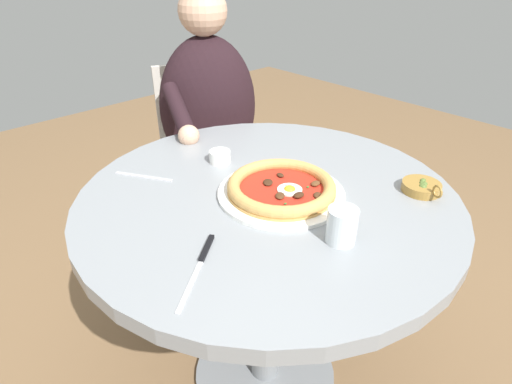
{
  "coord_description": "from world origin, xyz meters",
  "views": [
    {
      "loc": [
        0.66,
        0.65,
        1.28
      ],
      "look_at": [
        0.03,
        -0.01,
        0.74
      ],
      "focal_mm": 29.27,
      "sensor_mm": 36.0,
      "label": 1
    }
  ],
  "objects_px": {
    "pizza_on_plate": "(281,188)",
    "steak_knife": "(202,259)",
    "olive_pan": "(422,187)",
    "diner_person": "(211,155)",
    "water_glass": "(342,227)",
    "fork_utensil": "(144,176)",
    "ramekin_capers": "(220,156)",
    "dining_table": "(267,233)",
    "cafe_chair_diner": "(205,143)"
  },
  "relations": [
    {
      "from": "dining_table",
      "to": "ramekin_capers",
      "type": "relative_size",
      "value": 15.73
    },
    {
      "from": "water_glass",
      "to": "olive_pan",
      "type": "xyz_separation_m",
      "value": [
        -0.32,
        0.02,
        -0.02
      ]
    },
    {
      "from": "steak_knife",
      "to": "olive_pan",
      "type": "bearing_deg",
      "value": 163.75
    },
    {
      "from": "water_glass",
      "to": "cafe_chair_diner",
      "type": "relative_size",
      "value": 0.09
    },
    {
      "from": "steak_knife",
      "to": "cafe_chair_diner",
      "type": "relative_size",
      "value": 0.22
    },
    {
      "from": "water_glass",
      "to": "olive_pan",
      "type": "height_order",
      "value": "water_glass"
    },
    {
      "from": "ramekin_capers",
      "to": "fork_utensil",
      "type": "bearing_deg",
      "value": -19.4
    },
    {
      "from": "dining_table",
      "to": "water_glass",
      "type": "bearing_deg",
      "value": 83.19
    },
    {
      "from": "water_glass",
      "to": "ramekin_capers",
      "type": "height_order",
      "value": "water_glass"
    },
    {
      "from": "fork_utensil",
      "to": "steak_knife",
      "type": "bearing_deg",
      "value": 76.2
    },
    {
      "from": "diner_person",
      "to": "dining_table",
      "type": "bearing_deg",
      "value": 65.07
    },
    {
      "from": "dining_table",
      "to": "ramekin_capers",
      "type": "bearing_deg",
      "value": -95.36
    },
    {
      "from": "pizza_on_plate",
      "to": "steak_knife",
      "type": "distance_m",
      "value": 0.31
    },
    {
      "from": "olive_pan",
      "to": "dining_table",
      "type": "bearing_deg",
      "value": -42.54
    },
    {
      "from": "water_glass",
      "to": "steak_knife",
      "type": "distance_m",
      "value": 0.3
    },
    {
      "from": "ramekin_capers",
      "to": "fork_utensil",
      "type": "xyz_separation_m",
      "value": [
        0.21,
        -0.07,
        -0.02
      ]
    },
    {
      "from": "steak_knife",
      "to": "diner_person",
      "type": "relative_size",
      "value": 0.16
    },
    {
      "from": "dining_table",
      "to": "ramekin_capers",
      "type": "height_order",
      "value": "ramekin_capers"
    },
    {
      "from": "water_glass",
      "to": "fork_utensil",
      "type": "bearing_deg",
      "value": -73.68
    },
    {
      "from": "steak_knife",
      "to": "ramekin_capers",
      "type": "distance_m",
      "value": 0.44
    },
    {
      "from": "pizza_on_plate",
      "to": "fork_utensil",
      "type": "bearing_deg",
      "value": -57.54
    },
    {
      "from": "olive_pan",
      "to": "diner_person",
      "type": "xyz_separation_m",
      "value": [
        0.0,
        -0.9,
        -0.22
      ]
    },
    {
      "from": "pizza_on_plate",
      "to": "ramekin_capers",
      "type": "relative_size",
      "value": 5.22
    },
    {
      "from": "cafe_chair_diner",
      "to": "ramekin_capers",
      "type": "bearing_deg",
      "value": 58.16
    },
    {
      "from": "ramekin_capers",
      "to": "diner_person",
      "type": "distance_m",
      "value": 0.54
    },
    {
      "from": "ramekin_capers",
      "to": "diner_person",
      "type": "xyz_separation_m",
      "value": [
        -0.27,
        -0.41,
        -0.23
      ]
    },
    {
      "from": "dining_table",
      "to": "pizza_on_plate",
      "type": "xyz_separation_m",
      "value": [
        -0.02,
        0.03,
        0.15
      ]
    },
    {
      "from": "water_glass",
      "to": "fork_utensil",
      "type": "relative_size",
      "value": 0.52
    },
    {
      "from": "steak_knife",
      "to": "olive_pan",
      "type": "height_order",
      "value": "olive_pan"
    },
    {
      "from": "dining_table",
      "to": "olive_pan",
      "type": "xyz_separation_m",
      "value": [
        -0.29,
        0.27,
        0.14
      ]
    },
    {
      "from": "steak_knife",
      "to": "olive_pan",
      "type": "relative_size",
      "value": 1.58
    },
    {
      "from": "water_glass",
      "to": "dining_table",
      "type": "bearing_deg",
      "value": -96.81
    },
    {
      "from": "dining_table",
      "to": "diner_person",
      "type": "xyz_separation_m",
      "value": [
        -0.29,
        -0.63,
        -0.08
      ]
    },
    {
      "from": "pizza_on_plate",
      "to": "ramekin_capers",
      "type": "distance_m",
      "value": 0.25
    },
    {
      "from": "pizza_on_plate",
      "to": "cafe_chair_diner",
      "type": "distance_m",
      "value": 0.89
    },
    {
      "from": "steak_knife",
      "to": "cafe_chair_diner",
      "type": "height_order",
      "value": "cafe_chair_diner"
    },
    {
      "from": "ramekin_capers",
      "to": "pizza_on_plate",
      "type": "bearing_deg",
      "value": 89.19
    },
    {
      "from": "cafe_chair_diner",
      "to": "olive_pan",
      "type": "bearing_deg",
      "value": 86.63
    },
    {
      "from": "fork_utensil",
      "to": "cafe_chair_diner",
      "type": "xyz_separation_m",
      "value": [
        -0.54,
        -0.46,
        -0.22
      ]
    },
    {
      "from": "diner_person",
      "to": "cafe_chair_diner",
      "type": "xyz_separation_m",
      "value": [
        -0.06,
        -0.13,
        -0.01
      ]
    },
    {
      "from": "water_glass",
      "to": "cafe_chair_diner",
      "type": "bearing_deg",
      "value": -110.83
    },
    {
      "from": "olive_pan",
      "to": "cafe_chair_diner",
      "type": "xyz_separation_m",
      "value": [
        -0.06,
        -1.02,
        -0.23
      ]
    },
    {
      "from": "water_glass",
      "to": "steak_knife",
      "type": "height_order",
      "value": "water_glass"
    },
    {
      "from": "olive_pan",
      "to": "cafe_chair_diner",
      "type": "height_order",
      "value": "cafe_chair_diner"
    },
    {
      "from": "fork_utensil",
      "to": "ramekin_capers",
      "type": "bearing_deg",
      "value": 160.6
    },
    {
      "from": "pizza_on_plate",
      "to": "diner_person",
      "type": "bearing_deg",
      "value": -112.62
    },
    {
      "from": "fork_utensil",
      "to": "cafe_chair_diner",
      "type": "bearing_deg",
      "value": -139.65
    },
    {
      "from": "diner_person",
      "to": "steak_knife",
      "type": "bearing_deg",
      "value": 51.54
    },
    {
      "from": "olive_pan",
      "to": "cafe_chair_diner",
      "type": "distance_m",
      "value": 1.05
    },
    {
      "from": "ramekin_capers",
      "to": "diner_person",
      "type": "height_order",
      "value": "diner_person"
    }
  ]
}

